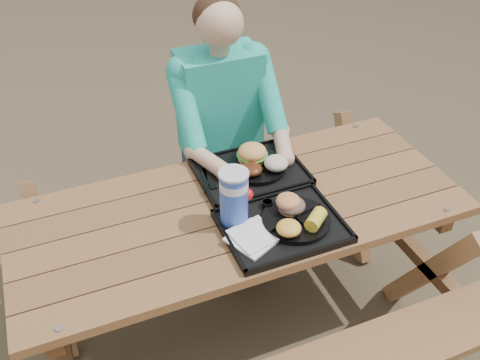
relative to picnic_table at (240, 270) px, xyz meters
name	(u,v)px	position (x,y,z in m)	size (l,w,h in m)	color
ground	(240,323)	(0.00, 0.00, -0.38)	(60.00, 60.00, 0.00)	#999999
picnic_table	(240,270)	(0.00, 0.00, 0.00)	(1.80, 1.49, 0.75)	#999999
tray_near	(282,227)	(0.10, -0.19, 0.39)	(0.45, 0.35, 0.02)	black
tray_far	(250,173)	(0.12, 0.17, 0.39)	(0.45, 0.35, 0.02)	black
plate_near	(296,220)	(0.15, -0.19, 0.41)	(0.26, 0.26, 0.02)	black
plate_far	(256,166)	(0.15, 0.18, 0.41)	(0.26, 0.26, 0.02)	black
napkin_stack	(253,238)	(-0.04, -0.22, 0.40)	(0.16, 0.16, 0.02)	silver
soda_cup	(234,198)	(-0.06, -0.09, 0.50)	(0.11, 0.11, 0.21)	#183EB5
condiment_bbq	(267,204)	(0.09, -0.07, 0.41)	(0.04, 0.04, 0.03)	#331205
condiment_mustard	(284,199)	(0.16, -0.07, 0.41)	(0.05, 0.05, 0.03)	#C69416
sandwich	(292,199)	(0.16, -0.14, 0.47)	(0.10, 0.10, 0.10)	#D6844B
mac_cheese	(289,228)	(0.09, -0.25, 0.44)	(0.09, 0.09, 0.05)	gold
corn_cob	(316,219)	(0.20, -0.25, 0.44)	(0.09, 0.09, 0.05)	yellow
cutlery_far	(209,177)	(-0.06, 0.19, 0.40)	(0.03, 0.16, 0.01)	black
burger	(252,149)	(0.15, 0.22, 0.47)	(0.13, 0.13, 0.11)	#DB954D
baked_beans	(252,169)	(0.11, 0.13, 0.44)	(0.09, 0.09, 0.04)	#512210
potato_salad	(276,163)	(0.22, 0.12, 0.44)	(0.10, 0.10, 0.06)	beige
diner	(222,145)	(0.14, 0.59, 0.27)	(0.48, 0.84, 1.28)	#1CA7C6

